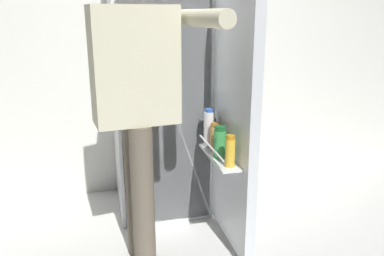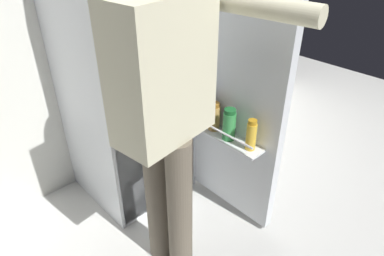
# 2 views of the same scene
# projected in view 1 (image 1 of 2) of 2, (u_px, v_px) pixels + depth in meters

# --- Properties ---
(ground_plane) EXTENTS (6.23, 6.23, 0.00)m
(ground_plane) POSITION_uv_depth(u_px,v_px,m) (177.00, 244.00, 2.36)
(ground_plane) COLOR silver
(kitchen_wall) EXTENTS (4.40, 0.10, 2.52)m
(kitchen_wall) POSITION_uv_depth(u_px,v_px,m) (149.00, 25.00, 2.85)
(kitchen_wall) COLOR silver
(kitchen_wall) RESTS_ON ground_plane
(refrigerator) EXTENTS (0.66, 1.19, 1.78)m
(refrigerator) POSITION_uv_depth(u_px,v_px,m) (164.00, 84.00, 2.58)
(refrigerator) COLOR silver
(refrigerator) RESTS_ON ground_plane
(person) EXTENTS (0.58, 0.69, 1.62)m
(person) POSITION_uv_depth(u_px,v_px,m) (137.00, 91.00, 1.95)
(person) COLOR #665B4C
(person) RESTS_ON ground_plane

